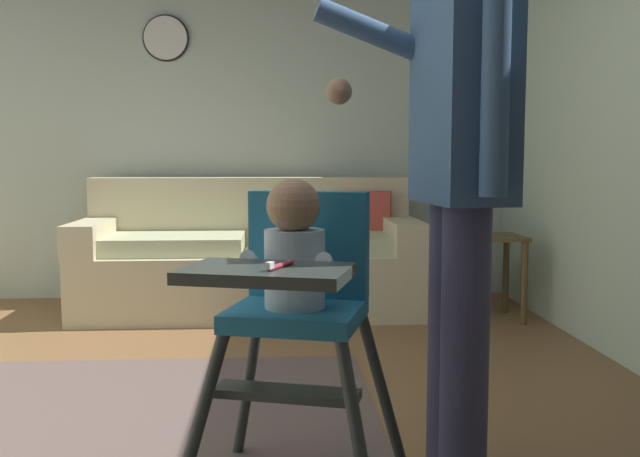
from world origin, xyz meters
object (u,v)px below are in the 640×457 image
object	(u,v)px
couch	(251,260)
side_table	(488,258)
high_chair	(296,282)
sippy_cup	(487,227)
adult_standing	(459,172)
wall_clock	(166,38)

from	to	relation	value
couch	side_table	size ratio (longest dim) A/B	4.15
high_chair	side_table	size ratio (longest dim) A/B	1.81
high_chair	sippy_cup	world-z (taller)	high_chair
side_table	sippy_cup	xyz separation A→B (m)	(-0.01, 0.00, 0.19)
adult_standing	side_table	distance (m)	2.43
sippy_cup	wall_clock	size ratio (longest dim) A/B	0.31
sippy_cup	adult_standing	bearing A→B (deg)	-108.89
side_table	sippy_cup	size ratio (longest dim) A/B	5.20
high_chair	couch	bearing A→B (deg)	-159.05
couch	sippy_cup	size ratio (longest dim) A/B	21.60
couch	sippy_cup	world-z (taller)	couch
sippy_cup	wall_clock	world-z (taller)	wall_clock
side_table	wall_clock	size ratio (longest dim) A/B	1.63
side_table	couch	bearing A→B (deg)	166.72
adult_standing	sippy_cup	size ratio (longest dim) A/B	16.78
adult_standing	couch	bearing A→B (deg)	-80.19
couch	side_table	world-z (taller)	couch
couch	wall_clock	bearing A→B (deg)	-128.96
side_table	wall_clock	xyz separation A→B (m)	(-2.05, 0.82, 1.44)
high_chair	adult_standing	xyz separation A→B (m)	(0.47, 0.04, 0.31)
couch	adult_standing	xyz separation A→B (m)	(0.69, -2.58, 0.62)
adult_standing	side_table	size ratio (longest dim) A/B	3.23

